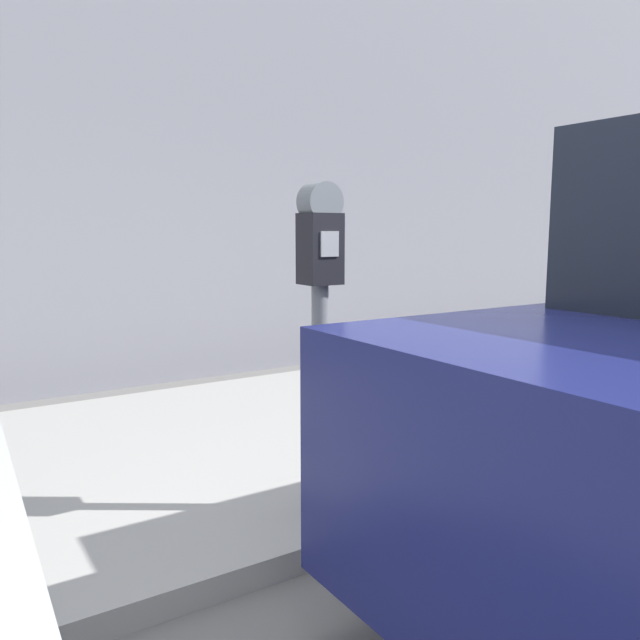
# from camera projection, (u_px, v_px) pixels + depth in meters

# --- Properties ---
(ground_plane) EXTENTS (60.00, 60.00, 0.00)m
(ground_plane) POSITION_uv_depth(u_px,v_px,m) (572.00, 626.00, 2.20)
(ground_plane) COLOR slate
(sidewalk) EXTENTS (24.00, 2.80, 0.11)m
(sidewalk) POSITION_uv_depth(u_px,v_px,m) (274.00, 438.00, 4.03)
(sidewalk) COLOR #9E9B96
(sidewalk) RESTS_ON ground_plane
(building_facade) EXTENTS (24.00, 0.30, 5.54)m
(building_facade) POSITION_uv_depth(u_px,v_px,m) (152.00, 71.00, 5.46)
(building_facade) COLOR gray
(building_facade) RESTS_ON ground_plane
(parking_meter) EXTENTS (0.17, 0.15, 1.48)m
(parking_meter) POSITION_uv_depth(u_px,v_px,m) (320.00, 294.00, 2.75)
(parking_meter) COLOR slate
(parking_meter) RESTS_ON sidewalk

